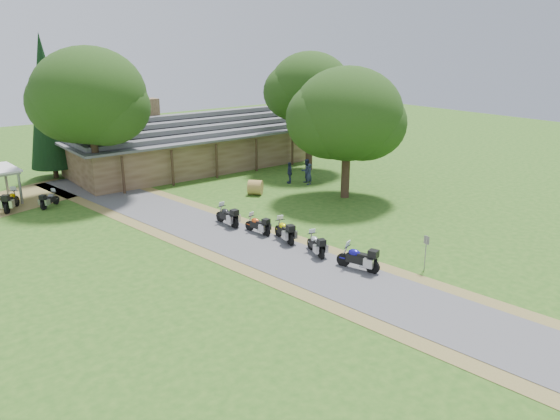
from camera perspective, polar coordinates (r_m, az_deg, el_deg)
ground at (r=27.13m, az=4.27°, el=-6.46°), size 120.00×120.00×0.00m
driveway at (r=29.70m, az=-1.62°, el=-4.24°), size 51.95×51.95×0.00m
lodge at (r=48.78m, az=-9.45°, el=7.16°), size 21.40×9.40×4.90m
motorcycle_row_a at (r=27.26m, az=8.16°, el=-4.88°), size 1.27×2.14×1.39m
motorcycle_row_b at (r=29.01m, az=3.77°, el=-3.50°), size 1.12×1.91×1.24m
motorcycle_row_c at (r=30.80m, az=0.45°, el=-2.08°), size 1.05×2.06×1.35m
motorcycle_row_d at (r=32.03m, az=-2.36°, el=-1.45°), size 0.85×1.82×1.20m
motorcycle_row_e at (r=33.55m, az=-5.55°, el=-0.51°), size 0.72×1.99×1.35m
motorcycle_carport_a at (r=40.56m, az=-26.30°, el=0.97°), size 1.72×2.15×1.44m
motorcycle_carport_b at (r=40.26m, az=-22.95°, el=1.09°), size 1.67×1.50×1.16m
person_a at (r=42.82m, az=3.05°, el=3.95°), size 0.65×0.53×1.98m
person_b at (r=43.57m, az=2.76°, el=4.34°), size 0.66×0.50×2.20m
person_c at (r=43.24m, az=1.00°, el=4.11°), size 0.61×0.69×1.99m
hay_bale at (r=40.13m, az=-2.59°, el=2.38°), size 1.48×1.47×1.09m
sign_post at (r=27.78m, az=14.96°, el=-4.39°), size 0.33×0.06×1.84m
oak_lodge_left at (r=41.23m, az=-19.13°, el=9.32°), size 7.96×7.96×11.62m
oak_lodge_right at (r=47.12m, az=3.13°, el=11.10°), size 6.81×6.81×11.54m
oak_driveway at (r=38.80m, az=7.02°, el=8.25°), size 7.66×7.66×9.70m
cedar_near at (r=47.84m, az=-23.12°, el=9.82°), size 3.56×3.56×11.51m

